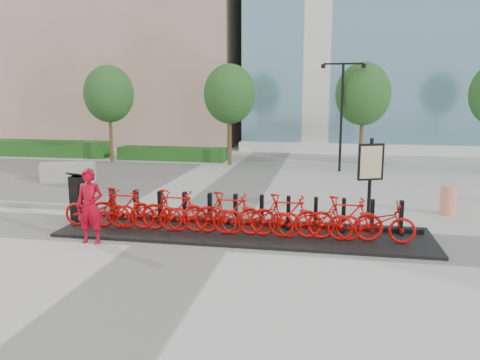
% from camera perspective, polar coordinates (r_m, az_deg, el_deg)
% --- Properties ---
extents(ground, '(120.00, 120.00, 0.00)m').
position_cam_1_polar(ground, '(12.35, -5.90, -6.58)').
color(ground, '#A5A5A5').
extents(gravel_patch, '(14.00, 14.00, 0.00)m').
position_cam_1_polar(gravel_patch, '(22.97, -25.24, 0.44)').
color(gravel_patch, '#535250').
rests_on(gravel_patch, ground).
extents(hedge_a, '(10.00, 1.40, 0.90)m').
position_cam_1_polar(hedge_a, '(30.47, -24.33, 3.59)').
color(hedge_a, '#1A400F').
rests_on(hedge_a, ground).
extents(hedge_b, '(6.00, 1.20, 0.70)m').
position_cam_1_polar(hedge_b, '(26.11, -8.24, 3.19)').
color(hedge_b, '#1A400F').
rests_on(hedge_b, ground).
extents(tree_0, '(2.60, 2.60, 5.10)m').
position_cam_1_polar(tree_0, '(25.95, -15.69, 10.05)').
color(tree_0, brown).
rests_on(tree_0, ground).
extents(tree_1, '(2.60, 2.60, 5.10)m').
position_cam_1_polar(tree_1, '(23.82, -1.27, 10.42)').
color(tree_1, brown).
rests_on(tree_1, ground).
extents(tree_2, '(2.60, 2.60, 5.10)m').
position_cam_1_polar(tree_2, '(23.36, 14.78, 10.09)').
color(tree_2, brown).
rests_on(tree_2, ground).
extents(streetlamp, '(2.00, 0.20, 5.00)m').
position_cam_1_polar(streetlamp, '(22.32, 12.32, 9.02)').
color(streetlamp, black).
rests_on(streetlamp, ground).
extents(dock_pad, '(9.60, 2.40, 0.08)m').
position_cam_1_polar(dock_pad, '(12.32, 0.34, -6.36)').
color(dock_pad, black).
rests_on(dock_pad, ground).
extents(dock_rail_posts, '(8.02, 0.50, 0.85)m').
position_cam_1_polar(dock_rail_posts, '(12.64, 1.00, -3.74)').
color(dock_rail_posts, black).
rests_on(dock_rail_posts, dock_pad).
extents(bike_0, '(1.88, 0.66, 0.99)m').
position_cam_1_polar(bike_0, '(13.11, -16.99, -3.38)').
color(bike_0, '#B50703').
rests_on(bike_0, dock_pad).
extents(bike_1, '(1.82, 0.52, 1.10)m').
position_cam_1_polar(bike_1, '(12.79, -14.13, -3.33)').
color(bike_1, '#B50703').
rests_on(bike_1, dock_pad).
extents(bike_2, '(1.88, 0.66, 0.99)m').
position_cam_1_polar(bike_2, '(12.52, -11.12, -3.76)').
color(bike_2, '#B50703').
rests_on(bike_2, dock_pad).
extents(bike_3, '(1.82, 0.52, 1.10)m').
position_cam_1_polar(bike_3, '(12.26, -7.99, -3.70)').
color(bike_3, '#B50703').
rests_on(bike_3, dock_pad).
extents(bike_4, '(1.88, 0.66, 0.99)m').
position_cam_1_polar(bike_4, '(12.07, -4.74, -4.13)').
color(bike_4, '#B50703').
rests_on(bike_4, dock_pad).
extents(bike_5, '(1.82, 0.52, 1.10)m').
position_cam_1_polar(bike_5, '(11.89, -1.38, -4.05)').
color(bike_5, '#B50703').
rests_on(bike_5, dock_pad).
extents(bike_6, '(1.88, 0.66, 0.99)m').
position_cam_1_polar(bike_6, '(11.78, 2.06, -4.46)').
color(bike_6, '#B50703').
rests_on(bike_6, dock_pad).
extents(bike_7, '(1.82, 0.52, 1.10)m').
position_cam_1_polar(bike_7, '(11.68, 5.56, -4.36)').
color(bike_7, '#B50703').
rests_on(bike_7, dock_pad).
extents(bike_8, '(1.88, 0.66, 0.99)m').
position_cam_1_polar(bike_8, '(11.66, 9.10, -4.75)').
color(bike_8, '#B50703').
rests_on(bike_8, dock_pad).
extents(bike_9, '(1.82, 0.52, 1.10)m').
position_cam_1_polar(bike_9, '(11.65, 12.65, -4.61)').
color(bike_9, '#B50703').
rests_on(bike_9, dock_pad).
extents(bike_10, '(1.88, 0.66, 0.99)m').
position_cam_1_polar(bike_10, '(11.72, 16.18, -4.96)').
color(bike_10, '#B50703').
rests_on(bike_10, dock_pad).
extents(kiosk, '(0.48, 0.42, 1.38)m').
position_cam_1_polar(kiosk, '(13.90, -19.17, -2.01)').
color(kiosk, black).
rests_on(kiosk, dock_pad).
extents(worker_red, '(0.69, 0.47, 1.85)m').
position_cam_1_polar(worker_red, '(11.93, -17.83, -3.05)').
color(worker_red, '#A30216').
rests_on(worker_red, ground).
extents(construction_barrel, '(0.57, 0.57, 0.89)m').
position_cam_1_polar(construction_barrel, '(15.48, 24.06, -2.25)').
color(construction_barrel, '#FC4605').
rests_on(construction_barrel, ground).
extents(jersey_barrier, '(2.21, 1.15, 0.82)m').
position_cam_1_polar(jersey_barrier, '(20.53, -20.21, 0.86)').
color(jersey_barrier, '#9FA08A').
rests_on(jersey_barrier, ground).
extents(map_sign, '(0.75, 0.40, 2.36)m').
position_cam_1_polar(map_sign, '(14.10, 15.64, 1.72)').
color(map_sign, black).
rests_on(map_sign, ground).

